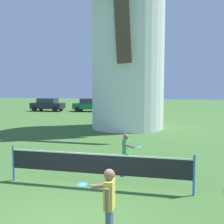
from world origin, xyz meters
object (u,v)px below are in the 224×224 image
object	(u,v)px
windmill	(128,34)
player_near	(108,200)
parked_car_black	(48,104)
parked_car_green	(90,105)
player_far	(126,150)
parked_car_cream	(139,105)
tennis_net	(97,164)

from	to	relation	value
windmill	player_near	distance (m)	15.18
parked_car_black	parked_car_green	bearing A→B (deg)	6.36
player_far	parked_car_green	size ratio (longest dim) A/B	0.31
parked_car_green	parked_car_cream	bearing A→B (deg)	-1.07
player_far	parked_car_green	distance (m)	22.83
player_near	parked_car_black	size ratio (longest dim) A/B	0.35
windmill	parked_car_green	world-z (taller)	windmill
parked_car_green	parked_car_black	bearing A→B (deg)	-173.64
tennis_net	parked_car_green	bearing A→B (deg)	107.61
tennis_net	parked_car_green	world-z (taller)	parked_car_green
windmill	parked_car_black	distance (m)	17.10
tennis_net	parked_car_cream	xyz separation A→B (m)	(-1.50, 23.04, 0.12)
player_near	parked_car_cream	bearing A→B (deg)	95.44
windmill	parked_car_cream	xyz separation A→B (m)	(-0.53, 11.64, -5.72)
parked_car_black	tennis_net	bearing A→B (deg)	-60.86
windmill	parked_car_black	xyz separation A→B (m)	(-11.62, 11.17, -5.73)
player_near	player_far	xyz separation A→B (m)	(-0.36, 4.25, -0.05)
windmill	parked_car_green	bearing A→B (deg)	118.51
player_near	player_far	size ratio (longest dim) A/B	1.08
player_far	parked_car_green	xyz separation A→B (m)	(-7.92, 21.42, 0.08)
windmill	tennis_net	world-z (taller)	windmill
windmill	tennis_net	size ratio (longest dim) A/B	2.60
tennis_net	player_near	size ratio (longest dim) A/B	3.92
parked_car_black	player_near	bearing A→B (deg)	-61.69
parked_car_cream	parked_car_green	bearing A→B (deg)	178.93
windmill	player_far	distance (m)	11.38
player_near	parked_car_black	distance (m)	28.50
parked_car_green	windmill	bearing A→B (deg)	-61.49
parked_car_black	parked_car_cream	size ratio (longest dim) A/B	0.92
tennis_net	player_near	bearing A→B (deg)	-69.67
player_far	parked_car_cream	bearing A→B (deg)	95.55
parked_car_black	parked_car_green	xyz separation A→B (m)	(5.23, 0.58, 0.00)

